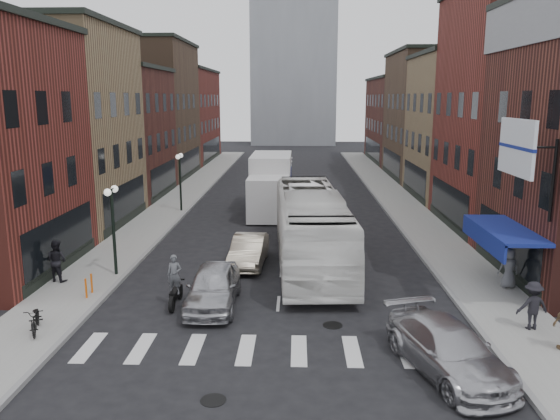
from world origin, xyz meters
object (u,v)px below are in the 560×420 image
at_px(streetlamp_near, 113,214).
at_px(ped_right_c, 509,268).
at_px(motorcycle_rider, 175,282).
at_px(parked_bicycle, 36,319).
at_px(sedan_left_near, 213,287).
at_px(ped_right_a, 533,305).
at_px(transit_bus, 311,227).
at_px(sedan_left_far, 249,251).
at_px(bike_rack, 89,286).
at_px(streetlamp_far, 180,171).
at_px(curb_car, 448,349).
at_px(box_truck, 271,185).
at_px(ped_left_solo, 57,261).
at_px(billboard_sign, 519,149).

relative_size(streetlamp_near, ped_right_c, 2.43).
distance_m(motorcycle_rider, parked_bicycle, 5.01).
distance_m(motorcycle_rider, sedan_left_near, 1.48).
relative_size(parked_bicycle, ped_right_a, 1.02).
xyz_separation_m(transit_bus, sedan_left_far, (-2.97, -0.39, -1.08)).
xyz_separation_m(parked_bicycle, ped_right_a, (16.86, 0.75, 0.39)).
xyz_separation_m(bike_rack, ped_right_a, (16.36, -2.70, 0.44)).
distance_m(streetlamp_far, curb_car, 25.65).
bearing_deg(transit_bus, ped_right_a, -49.61).
xyz_separation_m(box_truck, motorcycle_rider, (-2.84, -17.73, -0.98)).
height_order(motorcycle_rider, transit_bus, transit_bus).
distance_m(streetlamp_far, bike_rack, 16.87).
relative_size(motorcycle_rider, sedan_left_far, 0.48).
distance_m(ped_left_solo, ped_right_c, 19.11).
relative_size(streetlamp_near, sedan_left_near, 0.89).
relative_size(bike_rack, sedan_left_near, 0.17).
distance_m(streetlamp_near, ped_right_c, 17.07).
height_order(sedan_left_near, curb_car, sedan_left_near).
bearing_deg(sedan_left_far, parked_bicycle, -125.64).
xyz_separation_m(curb_car, parked_bicycle, (-13.25, 2.11, -0.13)).
relative_size(streetlamp_far, sedan_left_near, 0.89).
bearing_deg(streetlamp_far, streetlamp_near, -90.00).
bearing_deg(ped_right_a, curb_car, 30.41).
relative_size(streetlamp_far, ped_left_solo, 2.26).
relative_size(billboard_sign, bike_rack, 4.62).
xyz_separation_m(sedan_left_near, parked_bicycle, (-5.59, -2.85, -0.19)).
bearing_deg(box_truck, ped_left_solo, -118.61).
relative_size(billboard_sign, ped_left_solo, 2.03).
bearing_deg(parked_bicycle, billboard_sign, -11.17).
distance_m(transit_bus, parked_bicycle, 12.81).
bearing_deg(transit_bus, billboard_sign, -42.31).
bearing_deg(streetlamp_far, box_truck, 3.55).
height_order(sedan_left_far, parked_bicycle, sedan_left_far).
distance_m(streetlamp_near, ped_left_solo, 3.05).
bearing_deg(box_truck, ped_right_a, -63.27).
height_order(billboard_sign, parked_bicycle, billboard_sign).
distance_m(sedan_left_near, ped_left_solo, 7.46).
bearing_deg(box_truck, sedan_left_near, -94.26).
bearing_deg(bike_rack, curb_car, -23.60).
bearing_deg(billboard_sign, ped_left_solo, 172.23).
distance_m(bike_rack, ped_left_solo, 2.66).
distance_m(transit_bus, ped_right_c, 8.95).
distance_m(sedan_left_far, curb_car, 12.28).
bearing_deg(streetlamp_near, bike_rack, -94.24).
xyz_separation_m(sedan_left_near, ped_right_a, (11.26, -2.10, 0.20)).
relative_size(sedan_left_far, ped_left_solo, 2.38).
bearing_deg(sedan_left_far, ped_right_a, -32.61).
height_order(streetlamp_near, parked_bicycle, streetlamp_near).
height_order(streetlamp_near, ped_right_a, streetlamp_near).
relative_size(sedan_left_near, parked_bicycle, 2.69).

